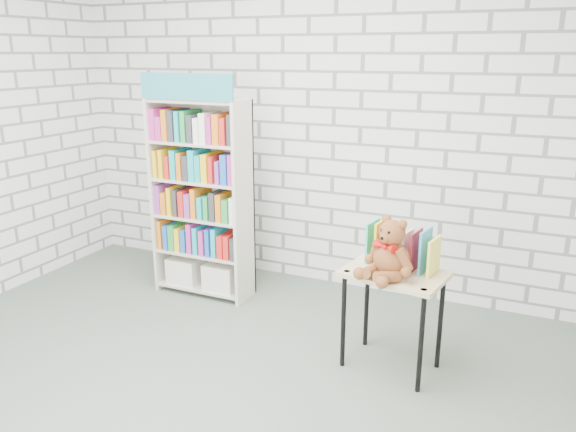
% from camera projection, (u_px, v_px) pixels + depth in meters
% --- Properties ---
extents(ground, '(4.50, 4.50, 0.00)m').
position_uv_depth(ground, '(181.00, 393.00, 3.40)').
color(ground, '#4E5C4E').
rests_on(ground, ground).
extents(room_shell, '(4.52, 4.02, 2.81)m').
position_uv_depth(room_shell, '(162.00, 93.00, 2.90)').
color(room_shell, silver).
rests_on(room_shell, ground).
extents(bookshelf, '(0.82, 0.32, 1.84)m').
position_uv_depth(bookshelf, '(202.00, 197.00, 4.62)').
color(bookshelf, beige).
rests_on(bookshelf, ground).
extents(display_table, '(0.68, 0.53, 0.67)m').
position_uv_depth(display_table, '(394.00, 286.00, 3.53)').
color(display_table, tan).
rests_on(display_table, ground).
extents(table_books, '(0.46, 0.26, 0.26)m').
position_uv_depth(table_books, '(402.00, 248.00, 3.55)').
color(table_books, '#2BBCB3').
rests_on(table_books, display_table).
extents(teddy_bear, '(0.35, 0.34, 0.38)m').
position_uv_depth(teddy_bear, '(389.00, 254.00, 3.39)').
color(teddy_bear, brown).
rests_on(teddy_bear, display_table).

